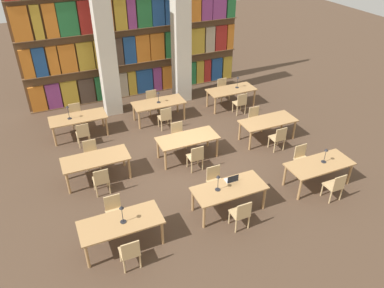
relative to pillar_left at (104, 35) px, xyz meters
The scene contains 38 objects.
ground_plane 5.27m from the pillar_left, 70.47° to the right, with size 40.00×40.00×0.00m, color #4C3828.
bookshelf_bank 1.91m from the pillar_left, 39.34° to the left, with size 8.90×0.35×5.50m.
pillar_left is the anchor object (origin of this frame).
pillar_center 2.90m from the pillar_left, ahead, with size 0.61×0.61×6.00m.
reading_table_0 7.36m from the pillar_left, 101.69° to the right, with size 1.90×0.85×0.74m.
chair_0 8.08m from the pillar_left, 100.62° to the right, with size 0.42×0.40×0.87m.
chair_1 6.78m from the pillar_left, 102.99° to the right, with size 0.42×0.40×0.87m.
desk_lamp_0 7.26m from the pillar_left, 101.16° to the right, with size 0.14×0.14×0.48m.
reading_table_1 7.29m from the pillar_left, 77.87° to the right, with size 1.90×0.85×0.74m.
chair_2 8.00m from the pillar_left, 79.32° to the right, with size 0.42×0.40×0.87m.
chair_3 6.70m from the pillar_left, 76.90° to the right, with size 0.42×0.40×0.87m.
desk_lamp_1 7.07m from the pillar_left, 80.37° to the right, with size 0.14×0.14×0.46m.
laptop 7.08m from the pillar_left, 75.90° to the right, with size 0.32×0.22×0.21m.
reading_table_2 8.39m from the pillar_left, 57.94° to the right, with size 1.90×0.85×0.74m.
chair_4 9.02m from the pillar_left, 60.53° to the right, with size 0.42×0.40×0.87m.
chair_5 7.87m from the pillar_left, 55.17° to the right, with size 0.42×0.40×0.87m.
desk_lamp_2 8.35m from the pillar_left, 57.00° to the right, with size 0.14×0.14×0.45m.
reading_table_3 4.89m from the pillar_left, 109.44° to the right, with size 1.90×0.85×0.74m.
chair_6 5.58m from the pillar_left, 106.91° to the right, with size 0.42×0.40×0.87m.
chair_7 4.44m from the pillar_left, 113.41° to the right, with size 0.42×0.40×0.87m.
reading_table_4 4.91m from the pillar_left, 70.71° to the right, with size 1.90×0.85×0.74m.
chair_8 5.58m from the pillar_left, 73.78° to the right, with size 0.42×0.40×0.87m.
chair_9 4.43m from the pillar_left, 67.54° to the right, with size 0.42×0.40×0.87m.
reading_table_5 6.44m from the pillar_left, 43.67° to the right, with size 1.90×0.85×0.74m.
chair_10 6.96m from the pillar_left, 48.50° to the right, with size 0.42×0.40×0.87m.
chair_11 6.05m from the pillar_left, 38.67° to the right, with size 0.42×0.40×0.87m.
reading_table_6 3.08m from the pillar_left, 137.95° to the right, with size 1.90×0.85×0.74m.
chair_12 3.57m from the pillar_left, 125.73° to the right, with size 0.42×0.40×0.87m.
chair_13 3.00m from the pillar_left, 156.78° to the right, with size 0.42×0.40×0.87m.
desk_lamp_3 2.93m from the pillar_left, 142.46° to the right, with size 0.14×0.14×0.50m.
reading_table_7 3.07m from the pillar_left, 43.90° to the right, with size 1.90×0.85×0.74m.
chair_14 3.56m from the pillar_left, 55.95° to the right, with size 0.42×0.40×0.87m.
chair_15 2.97m from the pillar_left, 25.24° to the right, with size 0.42×0.40×0.87m.
desk_lamp_4 2.80m from the pillar_left, 44.40° to the right, with size 0.14×0.14×0.44m.
reading_table_8 5.20m from the pillar_left, 17.95° to the right, with size 1.90×0.85×0.74m.
chair_16 5.54m from the pillar_left, 25.76° to the right, with size 0.42×0.40×0.87m.
chair_17 5.16m from the pillar_left, ahead, with size 0.42×0.40×0.87m.
desk_lamp_5 5.27m from the pillar_left, 16.40° to the right, with size 0.14×0.14×0.47m.
Camera 1 is at (-3.86, -9.10, 6.83)m, focal length 35.00 mm.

